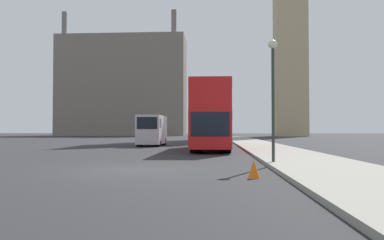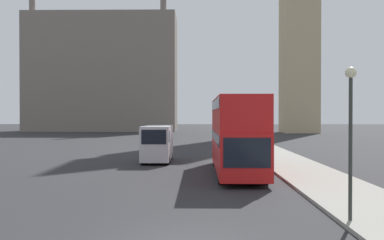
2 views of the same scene
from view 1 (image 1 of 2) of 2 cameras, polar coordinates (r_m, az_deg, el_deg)
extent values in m
plane|color=#28282B|center=(13.51, -9.39, -7.52)|extent=(300.00, 300.00, 0.00)
cube|color=gray|center=(13.76, 20.40, -7.02)|extent=(3.91, 120.00, 0.15)
cube|color=tan|center=(90.79, 14.70, 13.54)|extent=(6.75, 6.75, 49.91)
cube|color=slate|center=(97.46, -10.50, 5.03)|extent=(31.95, 10.59, 25.04)
cylinder|color=slate|center=(100.31, -18.87, 13.79)|extent=(1.27, 1.27, 5.51)
cylinder|color=slate|center=(93.79, -2.78, 14.80)|extent=(1.27, 1.27, 5.51)
cube|color=red|center=(26.93, 2.91, -1.42)|extent=(2.51, 11.30, 2.34)
cube|color=red|center=(27.02, 2.90, 3.04)|extent=(2.51, 11.08, 1.86)
cube|color=black|center=(26.94, 2.91, 0.16)|extent=(2.55, 10.85, 0.55)
cube|color=black|center=(27.07, 2.90, 4.22)|extent=(2.55, 10.62, 0.55)
cube|color=black|center=(21.27, 2.78, -0.63)|extent=(2.21, 0.03, 1.40)
cylinder|color=black|center=(23.02, 0.57, -3.71)|extent=(0.70, 1.08, 1.08)
cylinder|color=black|center=(23.00, 5.09, -3.70)|extent=(0.70, 1.08, 1.08)
cylinder|color=black|center=(30.92, 1.30, -3.15)|extent=(0.70, 1.08, 1.08)
cylinder|color=black|center=(30.90, 4.66, -3.15)|extent=(0.70, 1.08, 1.08)
cube|color=silver|center=(33.67, -6.09, -1.47)|extent=(2.01, 5.18, 2.50)
cube|color=black|center=(31.11, -6.88, -0.45)|extent=(1.71, 0.02, 1.00)
cube|color=black|center=(32.01, -6.59, -0.49)|extent=(2.04, 0.93, 0.80)
cylinder|color=black|center=(32.09, -7.95, -3.41)|extent=(0.50, 0.71, 0.71)
cylinder|color=black|center=(31.83, -5.28, -3.44)|extent=(0.50, 0.71, 0.71)
cylinder|color=black|center=(35.55, -6.83, -3.23)|extent=(0.50, 0.71, 0.71)
cylinder|color=black|center=(35.31, -4.42, -3.25)|extent=(0.50, 0.71, 0.71)
cylinder|color=#2D332D|center=(15.30, 12.25, 2.25)|extent=(0.12, 0.12, 4.53)
sphere|color=beige|center=(15.65, 12.20, 11.22)|extent=(0.36, 0.36, 0.36)
cone|color=orange|center=(11.15, 9.40, -7.37)|extent=(0.36, 0.36, 0.55)
camera|label=2|loc=(3.56, -55.75, 35.32)|focal=40.00mm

